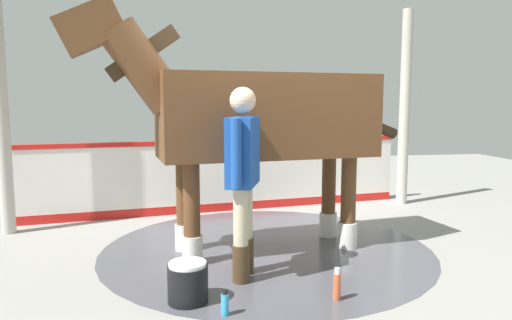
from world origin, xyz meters
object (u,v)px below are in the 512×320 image
Objects in this scene: bottle_spray at (337,285)px; wash_bucket at (188,282)px; bottle_shampoo at (225,304)px; horse at (255,118)px; handler at (243,170)px.

wash_bucket is at bearing -97.90° from bottle_spray.
bottle_shampoo is at bearing 42.62° from wash_bucket.
horse is 1.88m from wash_bucket.
horse is 2.04m from bottle_shampoo.
handler is at bearing 131.60° from wash_bucket.
wash_bucket is at bearing -119.56° from handler.
wash_bucket is 1.17m from bottle_spray.
horse reaches higher than handler.
wash_bucket is (0.44, -0.50, -0.82)m from handler.
handler is at bearing -132.44° from bottle_spray.
wash_bucket is 1.62× the size of bottle_shampoo.
bottle_spray reaches higher than bottle_shampoo.
wash_bucket reaches higher than bottle_spray.
horse is 11.03× the size of wash_bucket.
handler reaches higher than bottle_spray.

